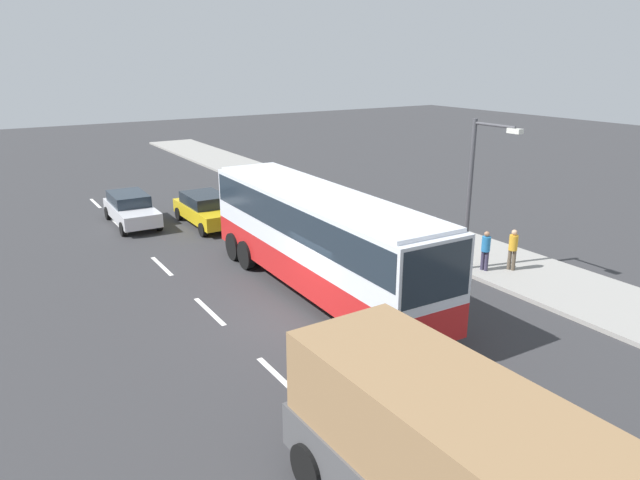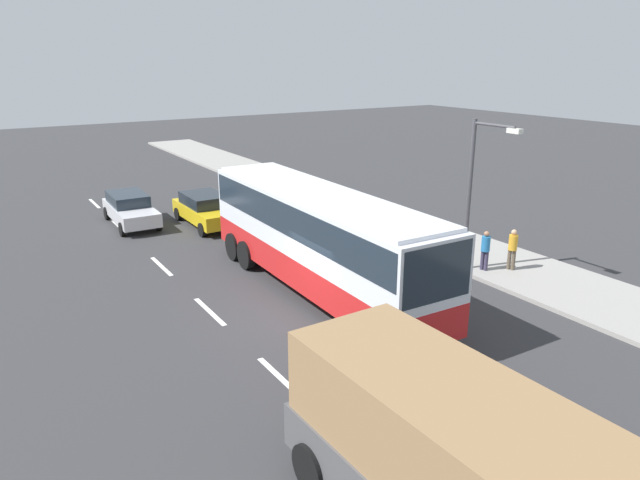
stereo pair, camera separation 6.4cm
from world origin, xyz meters
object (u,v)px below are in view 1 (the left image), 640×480
Objects in this scene: car_blue_saloon at (261,197)px; car_yellow_taxi at (207,209)px; coach_bus at (318,231)px; street_lamp at (476,184)px; pedestrian_near_curb at (513,247)px; car_silver_hatch at (131,208)px; pedestrian_at_crossing at (486,248)px.

car_yellow_taxi is (0.73, -3.25, -0.02)m from car_blue_saloon.
coach_bus is 6.00m from street_lamp.
car_yellow_taxi is at bearing -82.23° from pedestrian_near_curb.
coach_bus is 10.06m from car_yellow_taxi.
car_silver_hatch is at bearing -163.96° from coach_bus.
coach_bus is 2.11× the size of street_lamp.
car_silver_hatch is 16.38m from street_lamp.
car_blue_saloon is 13.55m from pedestrian_near_curb.
car_yellow_taxi is 13.32m from pedestrian_at_crossing.
car_silver_hatch is 16.66m from pedestrian_at_crossing.
pedestrian_at_crossing is at bearing 14.77° from car_blue_saloon.
car_yellow_taxi is 0.99× the size of car_silver_hatch.
coach_bus reaches higher than pedestrian_at_crossing.
car_yellow_taxi is at bearing 57.15° from car_silver_hatch.
street_lamp is at bearing 76.28° from coach_bus.
street_lamp is at bearing 34.28° from car_silver_hatch.
pedestrian_at_crossing is at bearing 28.29° from car_yellow_taxi.
car_yellow_taxi is (-9.96, -0.10, -1.42)m from coach_bus.
pedestrian_near_curb is at bearing 73.57° from coach_bus.
car_silver_hatch is at bearing -146.98° from street_lamp.
coach_bus is at bearing -40.46° from pedestrian_near_curb.
pedestrian_at_crossing is (12.47, 3.04, 0.19)m from car_blue_saloon.
street_lamp is (-0.24, -0.53, 2.45)m from pedestrian_at_crossing.
pedestrian_at_crossing reaches higher than car_silver_hatch.
pedestrian_at_crossing is (-0.50, -0.89, -0.03)m from pedestrian_near_curb.
pedestrian_near_curb is 1.03× the size of pedestrian_at_crossing.
coach_bus is at bearing -105.12° from street_lamp.
car_silver_hatch is (-2.06, -3.04, -0.01)m from car_yellow_taxi.
car_blue_saloon is 12.75m from street_lamp.
car_yellow_taxi is at bearing -74.51° from pedestrian_at_crossing.
pedestrian_at_crossing is (13.80, 9.34, 0.22)m from car_silver_hatch.
car_blue_saloon is 1.00× the size of car_yellow_taxi.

